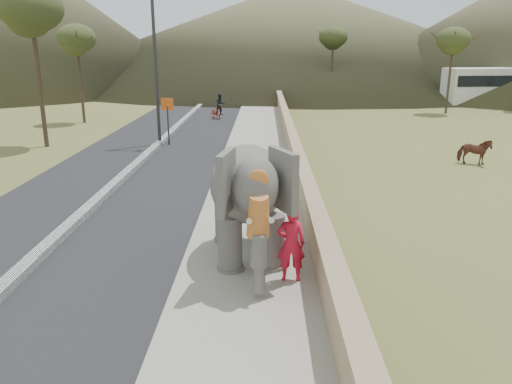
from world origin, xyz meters
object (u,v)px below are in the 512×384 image
cow (474,152)px  elephant_and_man (248,199)px  motorcyclist (218,109)px  lamppost (161,47)px

cow → elephant_and_man: (-9.35, -10.06, 0.94)m
cow → motorcyclist: bearing=63.3°
lamppost → elephant_and_man: bearing=-71.8°
cow → elephant_and_man: 13.76m
motorcyclist → elephant_and_man: bearing=-83.1°
elephant_and_man → lamppost: bearing=108.2°
lamppost → cow: (14.06, -4.26, -4.30)m
lamppost → elephant_and_man: size_ratio=2.00×
cow → motorcyclist: size_ratio=0.75×
lamppost → elephant_and_man: 15.44m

